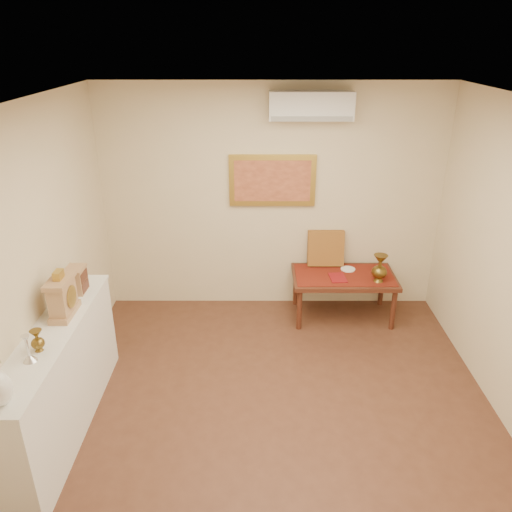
{
  "coord_description": "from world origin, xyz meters",
  "views": [
    {
      "loc": [
        -0.18,
        -3.39,
        3.15
      ],
      "look_at": [
        -0.19,
        1.15,
        1.12
      ],
      "focal_mm": 35.0,
      "sensor_mm": 36.0,
      "label": 1
    }
  ],
  "objects_px": {
    "brass_urn_tall": "(380,265)",
    "display_ledge": "(61,380)",
    "low_table": "(344,280)",
    "wooden_chest": "(76,280)",
    "mantel_clock": "(63,296)"
  },
  "relations": [
    {
      "from": "mantel_clock",
      "to": "wooden_chest",
      "type": "height_order",
      "value": "mantel_clock"
    },
    {
      "from": "wooden_chest",
      "to": "mantel_clock",
      "type": "bearing_deg",
      "value": -86.09
    },
    {
      "from": "wooden_chest",
      "to": "low_table",
      "type": "relative_size",
      "value": 0.2
    },
    {
      "from": "brass_urn_tall",
      "to": "mantel_clock",
      "type": "relative_size",
      "value": 0.97
    },
    {
      "from": "mantel_clock",
      "to": "low_table",
      "type": "bearing_deg",
      "value": 31.67
    },
    {
      "from": "display_ledge",
      "to": "low_table",
      "type": "bearing_deg",
      "value": 35.1
    },
    {
      "from": "wooden_chest",
      "to": "low_table",
      "type": "height_order",
      "value": "wooden_chest"
    },
    {
      "from": "low_table",
      "to": "brass_urn_tall",
      "type": "bearing_deg",
      "value": -24.41
    },
    {
      "from": "wooden_chest",
      "to": "low_table",
      "type": "xyz_separation_m",
      "value": [
        2.67,
        1.22,
        -0.62
      ]
    },
    {
      "from": "wooden_chest",
      "to": "brass_urn_tall",
      "type": "bearing_deg",
      "value": 19.14
    },
    {
      "from": "display_ledge",
      "to": "mantel_clock",
      "type": "relative_size",
      "value": 4.93
    },
    {
      "from": "brass_urn_tall",
      "to": "wooden_chest",
      "type": "relative_size",
      "value": 1.63
    },
    {
      "from": "display_ledge",
      "to": "low_table",
      "type": "distance_m",
      "value": 3.27
    },
    {
      "from": "brass_urn_tall",
      "to": "display_ledge",
      "type": "distance_m",
      "value": 3.5
    },
    {
      "from": "low_table",
      "to": "display_ledge",
      "type": "bearing_deg",
      "value": -144.9
    }
  ]
}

